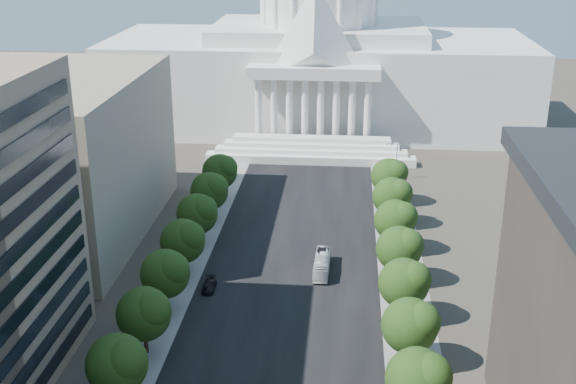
# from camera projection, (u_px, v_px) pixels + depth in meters

# --- Properties ---
(road_asphalt) EXTENTS (30.00, 260.00, 0.01)m
(road_asphalt) POSITION_uv_depth(u_px,v_px,m) (292.00, 262.00, 127.20)
(road_asphalt) COLOR black
(road_asphalt) RESTS_ON ground
(sidewalk_left) EXTENTS (8.00, 260.00, 0.02)m
(sidewalk_left) POSITION_uv_depth(u_px,v_px,m) (186.00, 258.00, 128.70)
(sidewalk_left) COLOR gray
(sidewalk_left) RESTS_ON ground
(sidewalk_right) EXTENTS (8.00, 260.00, 0.02)m
(sidewalk_right) POSITION_uv_depth(u_px,v_px,m) (401.00, 266.00, 125.69)
(sidewalk_right) COLOR gray
(sidewalk_right) RESTS_ON ground
(capitol) EXTENTS (120.00, 56.00, 73.00)m
(capitol) POSITION_uv_depth(u_px,v_px,m) (318.00, 55.00, 208.63)
(capitol) COLOR white
(capitol) RESTS_ON ground
(office_block_left_far) EXTENTS (38.00, 52.00, 30.00)m
(office_block_left_far) POSITION_uv_depth(u_px,v_px,m) (42.00, 157.00, 135.04)
(office_block_left_far) COLOR gray
(office_block_left_far) RESTS_ON ground
(tree_l_d) EXTENTS (7.79, 7.60, 9.97)m
(tree_l_d) POSITION_uv_depth(u_px,v_px,m) (119.00, 363.00, 86.98)
(tree_l_d) COLOR #33261C
(tree_l_d) RESTS_ON ground
(tree_l_e) EXTENTS (7.79, 7.60, 9.97)m
(tree_l_e) POSITION_uv_depth(u_px,v_px,m) (146.00, 313.00, 98.17)
(tree_l_e) COLOR #33261C
(tree_l_e) RESTS_ON ground
(tree_l_f) EXTENTS (7.79, 7.60, 9.97)m
(tree_l_f) POSITION_uv_depth(u_px,v_px,m) (167.00, 273.00, 109.36)
(tree_l_f) COLOR #33261C
(tree_l_f) RESTS_ON ground
(tree_l_g) EXTENTS (7.79, 7.60, 9.97)m
(tree_l_g) POSITION_uv_depth(u_px,v_px,m) (184.00, 240.00, 120.55)
(tree_l_g) COLOR #33261C
(tree_l_g) RESTS_ON ground
(tree_l_h) EXTENTS (7.79, 7.60, 9.97)m
(tree_l_h) POSITION_uv_depth(u_px,v_px,m) (199.00, 213.00, 131.74)
(tree_l_h) COLOR #33261C
(tree_l_h) RESTS_ON ground
(tree_l_i) EXTENTS (7.79, 7.60, 9.97)m
(tree_l_i) POSITION_uv_depth(u_px,v_px,m) (211.00, 190.00, 142.93)
(tree_l_i) COLOR #33261C
(tree_l_i) RESTS_ON ground
(tree_l_j) EXTENTS (7.79, 7.60, 9.97)m
(tree_l_j) POSITION_uv_depth(u_px,v_px,m) (221.00, 171.00, 154.12)
(tree_l_j) COLOR #33261C
(tree_l_j) RESTS_ON ground
(tree_r_d) EXTENTS (7.79, 7.60, 9.97)m
(tree_r_d) POSITION_uv_depth(u_px,v_px,m) (420.00, 378.00, 84.12)
(tree_r_d) COLOR #33261C
(tree_r_d) RESTS_ON ground
(tree_r_e) EXTENTS (7.79, 7.60, 9.97)m
(tree_r_e) POSITION_uv_depth(u_px,v_px,m) (412.00, 325.00, 95.31)
(tree_r_e) COLOR #33261C
(tree_r_e) RESTS_ON ground
(tree_r_f) EXTENTS (7.79, 7.60, 9.97)m
(tree_r_f) POSITION_uv_depth(u_px,v_px,m) (406.00, 282.00, 106.50)
(tree_r_f) COLOR #33261C
(tree_r_f) RESTS_ON ground
(tree_r_g) EXTENTS (7.79, 7.60, 9.97)m
(tree_r_g) POSITION_uv_depth(u_px,v_px,m) (401.00, 248.00, 117.69)
(tree_r_g) COLOR #33261C
(tree_r_g) RESTS_ON ground
(tree_r_h) EXTENTS (7.79, 7.60, 9.97)m
(tree_r_h) POSITION_uv_depth(u_px,v_px,m) (397.00, 219.00, 128.88)
(tree_r_h) COLOR #33261C
(tree_r_h) RESTS_ON ground
(tree_r_i) EXTENTS (7.79, 7.60, 9.97)m
(tree_r_i) POSITION_uv_depth(u_px,v_px,m) (394.00, 196.00, 140.07)
(tree_r_i) COLOR #33261C
(tree_r_i) RESTS_ON ground
(tree_r_j) EXTENTS (7.79, 7.60, 9.97)m
(tree_r_j) POSITION_uv_depth(u_px,v_px,m) (391.00, 175.00, 151.26)
(tree_r_j) COLOR #33261C
(tree_r_j) RESTS_ON ground
(streetlight_c) EXTENTS (2.61, 0.44, 9.00)m
(streetlight_c) POSITION_uv_depth(u_px,v_px,m) (424.00, 328.00, 95.59)
(streetlight_c) COLOR gray
(streetlight_c) RESTS_ON ground
(streetlight_d) EXTENTS (2.61, 0.44, 9.00)m
(streetlight_d) POSITION_uv_depth(u_px,v_px,m) (410.00, 249.00, 118.91)
(streetlight_d) COLOR gray
(streetlight_d) RESTS_ON ground
(streetlight_e) EXTENTS (2.61, 0.44, 9.00)m
(streetlight_e) POSITION_uv_depth(u_px,v_px,m) (401.00, 195.00, 142.22)
(streetlight_e) COLOR gray
(streetlight_e) RESTS_ON ground
(streetlight_f) EXTENTS (2.61, 0.44, 9.00)m
(streetlight_f) POSITION_uv_depth(u_px,v_px,m) (394.00, 156.00, 165.53)
(streetlight_f) COLOR gray
(streetlight_f) RESTS_ON ground
(car_dark_b) EXTENTS (2.12, 4.98, 1.43)m
(car_dark_b) POSITION_uv_depth(u_px,v_px,m) (209.00, 285.00, 117.67)
(car_dark_b) COLOR black
(car_dark_b) RESTS_ON ground
(city_bus) EXTENTS (2.70, 10.50, 2.91)m
(city_bus) POSITION_uv_depth(u_px,v_px,m) (322.00, 264.00, 123.36)
(city_bus) COLOR silver
(city_bus) RESTS_ON ground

